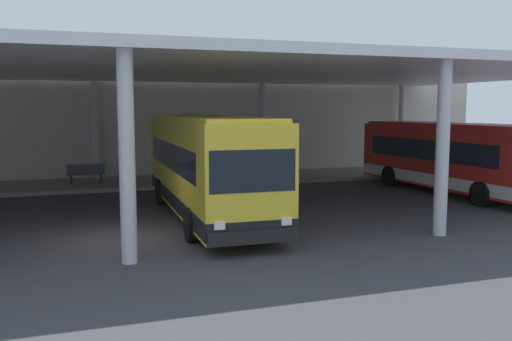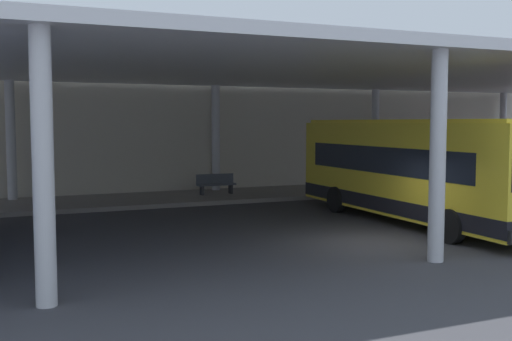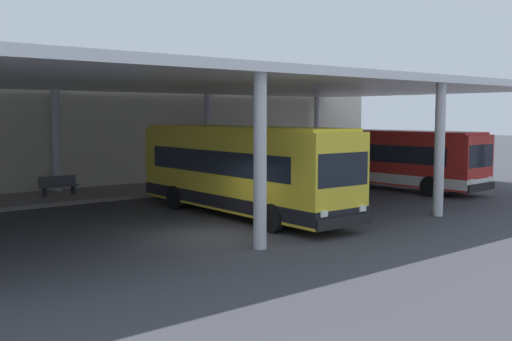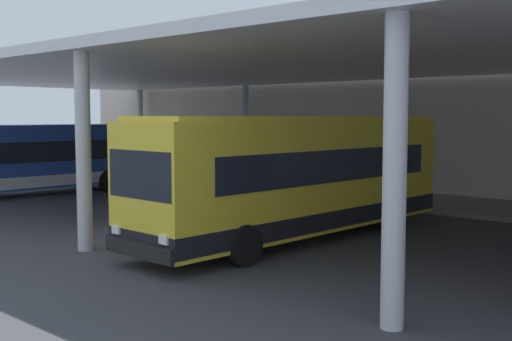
# 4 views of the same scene
# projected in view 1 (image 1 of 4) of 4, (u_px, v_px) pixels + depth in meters

# --- Properties ---
(ground_plane) EXTENTS (200.00, 200.00, 0.00)m
(ground_plane) POSITION_uv_depth(u_px,v_px,m) (121.00, 240.00, 15.99)
(ground_plane) COLOR #3D3D42
(platform_kerb) EXTENTS (42.00, 4.50, 0.18)m
(platform_kerb) POSITION_uv_depth(u_px,v_px,m) (99.00, 184.00, 27.03)
(platform_kerb) COLOR gray
(platform_kerb) RESTS_ON ground
(station_building_facade) EXTENTS (48.00, 1.60, 6.50)m
(station_building_facade) POSITION_uv_depth(u_px,v_px,m) (94.00, 119.00, 29.72)
(station_building_facade) COLOR beige
(station_building_facade) RESTS_ON ground
(canopy_shelter) EXTENTS (40.00, 17.00, 5.55)m
(canopy_shelter) POSITION_uv_depth(u_px,v_px,m) (104.00, 70.00, 20.56)
(canopy_shelter) COLOR silver
(canopy_shelter) RESTS_ON ground
(bus_second_bay) EXTENTS (2.91, 11.39, 3.57)m
(bus_second_bay) POSITION_uv_depth(u_px,v_px,m) (206.00, 165.00, 19.23)
(bus_second_bay) COLOR yellow
(bus_second_bay) RESTS_ON ground
(bus_middle_bay) EXTENTS (3.01, 10.62, 3.17)m
(bus_middle_bay) POSITION_uv_depth(u_px,v_px,m) (450.00, 157.00, 24.68)
(bus_middle_bay) COLOR red
(bus_middle_bay) RESTS_ON ground
(bench_waiting) EXTENTS (1.80, 0.45, 0.92)m
(bench_waiting) POSITION_uv_depth(u_px,v_px,m) (86.00, 173.00, 26.83)
(bench_waiting) COLOR #4C515B
(bench_waiting) RESTS_ON platform_kerb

